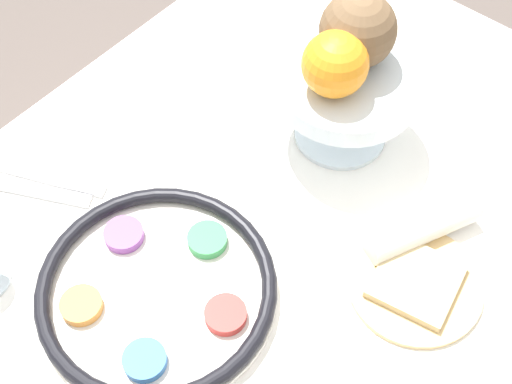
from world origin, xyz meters
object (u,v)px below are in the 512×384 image
at_px(orange_fruit, 335,64).
at_px(coconut, 358,30).
at_px(fruit_stand, 346,91).
at_px(napkin_roll, 422,226).
at_px(bread_plate, 415,283).
at_px(seder_plate, 157,290).

height_order(orange_fruit, coconut, coconut).
height_order(fruit_stand, napkin_roll, fruit_stand).
distance_m(bread_plate, napkin_roll, 0.08).
bearing_deg(napkin_roll, orange_fruit, 77.13).
bearing_deg(orange_fruit, bread_plate, -116.19).
distance_m(orange_fruit, napkin_roll, 0.24).
height_order(fruit_stand, bread_plate, fruit_stand).
xyz_separation_m(fruit_stand, coconut, (0.03, 0.01, 0.08)).
bearing_deg(fruit_stand, coconut, 24.11).
bearing_deg(orange_fruit, coconut, 9.21).
bearing_deg(coconut, fruit_stand, -155.89).
xyz_separation_m(seder_plate, orange_fruit, (0.34, -0.02, 0.15)).
relative_size(fruit_stand, bread_plate, 1.14).
height_order(seder_plate, coconut, coconut).
distance_m(seder_plate, bread_plate, 0.33).
height_order(bread_plate, napkin_roll, napkin_roll).
bearing_deg(orange_fruit, seder_plate, 177.26).
bearing_deg(bread_plate, coconut, 53.59).
height_order(coconut, napkin_roll, coconut).
distance_m(coconut, napkin_roll, 0.27).
bearing_deg(napkin_roll, coconut, 61.93).
xyz_separation_m(coconut, bread_plate, (-0.18, -0.24, -0.17)).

